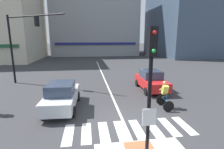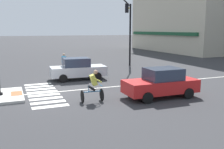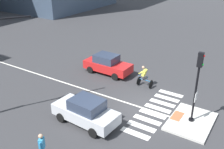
{
  "view_description": "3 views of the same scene",
  "coord_description": "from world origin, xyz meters",
  "views": [
    {
      "loc": [
        -1.85,
        -7.68,
        4.19
      ],
      "look_at": [
        -0.0,
        4.93,
        1.5
      ],
      "focal_mm": 27.06,
      "sensor_mm": 36.0,
      "label": 1
    },
    {
      "loc": [
        15.07,
        -2.39,
        3.72
      ],
      "look_at": [
        0.98,
        3.37,
        1.04
      ],
      "focal_mm": 40.79,
      "sensor_mm": 36.0,
      "label": 2
    },
    {
      "loc": [
        -13.64,
        -6.0,
        9.3
      ],
      "look_at": [
        -0.34,
        2.52,
        1.98
      ],
      "focal_mm": 41.54,
      "sensor_mm": 36.0,
      "label": 3
    }
  ],
  "objects": [
    {
      "name": "ground_plane",
      "position": [
        0.0,
        0.0,
        0.0
      ],
      "size": [
        300.0,
        300.0,
        0.0
      ],
      "primitive_type": "plane",
      "color": "#333335"
    },
    {
      "name": "crosswalk_stripe_f",
      "position": [
        1.2,
        -0.63,
        0.0
      ],
      "size": [
        0.44,
        1.8,
        0.01
      ],
      "primitive_type": "cube",
      "color": "silver",
      "rests_on": "ground"
    },
    {
      "name": "traffic_light_mast",
      "position": [
        -7.71,
        8.71,
        4.25
      ],
      "size": [
        5.48,
        3.42,
        6.31
      ],
      "color": "black",
      "rests_on": "ground"
    },
    {
      "name": "car_silver_westbound_near",
      "position": [
        -3.46,
        2.39,
        0.81
      ],
      "size": [
        2.01,
        4.18,
        1.64
      ],
      "color": "silver",
      "rests_on": "ground"
    },
    {
      "name": "crosswalk_stripe_a",
      "position": [
        -2.79,
        -0.63,
        0.0
      ],
      "size": [
        0.44,
        1.8,
        0.01
      ],
      "primitive_type": "cube",
      "color": "silver",
      "rests_on": "ground"
    },
    {
      "name": "crosswalk_stripe_h",
      "position": [
        2.79,
        -0.63,
        0.0
      ],
      "size": [
        0.44,
        1.8,
        0.01
      ],
      "primitive_type": "cube",
      "color": "silver",
      "rests_on": "ground"
    },
    {
      "name": "tactile_pad_front",
      "position": [
        0.0,
        -2.1,
        0.15
      ],
      "size": [
        1.1,
        0.6,
        0.01
      ],
      "primitive_type": "cube",
      "color": "#DB5B38",
      "rests_on": "traffic_island"
    },
    {
      "name": "pedestrian_at_curb_left",
      "position": [
        -7.19,
        2.12,
        0.98
      ],
      "size": [
        0.49,
        0.37,
        1.67
      ],
      "color": "#6B6051",
      "rests_on": "ground"
    },
    {
      "name": "crosswalk_stripe_b",
      "position": [
        -2.0,
        -0.63,
        0.0
      ],
      "size": [
        0.44,
        1.8,
        0.01
      ],
      "primitive_type": "cube",
      "color": "silver",
      "rests_on": "ground"
    },
    {
      "name": "lane_centre_line",
      "position": [
        -0.11,
        10.0,
        0.0
      ],
      "size": [
        0.14,
        28.0,
        0.01
      ],
      "primitive_type": "cube",
      "color": "silver",
      "rests_on": "ground"
    },
    {
      "name": "crosswalk_stripe_g",
      "position": [
        2.0,
        -0.63,
        0.0
      ],
      "size": [
        0.44,
        1.8,
        0.01
      ],
      "primitive_type": "cube",
      "color": "silver",
      "rests_on": "ground"
    },
    {
      "name": "car_red_eastbound_mid",
      "position": [
        3.34,
        5.35,
        0.81
      ],
      "size": [
        1.89,
        4.13,
        1.64
      ],
      "color": "red",
      "rests_on": "ground"
    },
    {
      "name": "cyclist",
      "position": [
        2.78,
        1.58,
        0.87
      ],
      "size": [
        0.69,
        1.11,
        1.68
      ],
      "color": "black",
      "rests_on": "ground"
    },
    {
      "name": "crosswalk_stripe_d",
      "position": [
        -0.4,
        -0.63,
        0.0
      ],
      "size": [
        0.44,
        1.8,
        0.01
      ],
      "primitive_type": "cube",
      "color": "silver",
      "rests_on": "ground"
    },
    {
      "name": "crosswalk_stripe_e",
      "position": [
        0.4,
        -0.63,
        0.0
      ],
      "size": [
        0.44,
        1.8,
        0.01
      ],
      "primitive_type": "cube",
      "color": "silver",
      "rests_on": "ground"
    },
    {
      "name": "crosswalk_stripe_c",
      "position": [
        -1.2,
        -0.63,
        0.0
      ],
      "size": [
        0.44,
        1.8,
        0.01
      ],
      "primitive_type": "cube",
      "color": "silver",
      "rests_on": "ground"
    },
    {
      "name": "traffic_island",
      "position": [
        0.0,
        -2.98,
        0.07
      ],
      "size": [
        3.38,
        2.45,
        0.15
      ],
      "primitive_type": "cube",
      "color": "beige",
      "rests_on": "ground"
    },
    {
      "name": "building_corner_left",
      "position": [
        -22.17,
        29.47,
        8.68
      ],
      "size": [
        21.65,
        16.15,
        17.32
      ],
      "color": "beige",
      "rests_on": "ground"
    }
  ]
}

